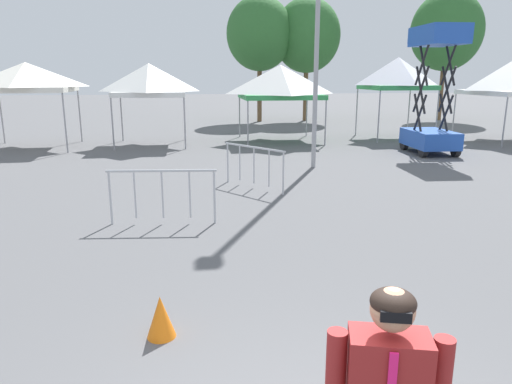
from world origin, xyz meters
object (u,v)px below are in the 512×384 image
(tree_behind_tents_right, at_px, (447,31))
(tree_behind_tents_center, at_px, (260,34))
(tree_behind_tents_left, at_px, (307,36))
(crowd_barrier_by_lift, at_px, (254,159))
(canopy_tent_behind_left, at_px, (149,80))
(canopy_tent_behind_right, at_px, (280,82))
(crowd_barrier_near_person, at_px, (162,186))
(canopy_tent_left_of_center, at_px, (398,73))
(traffic_cone_lot_center, at_px, (161,317))
(scissor_lift, at_px, (431,117))
(canopy_tent_center, at_px, (26,77))

(tree_behind_tents_right, bearing_deg, tree_behind_tents_center, 176.27)
(tree_behind_tents_left, bearing_deg, crowd_barrier_by_lift, -108.25)
(canopy_tent_behind_left, height_order, tree_behind_tents_left, tree_behind_tents_left)
(canopy_tent_behind_right, relative_size, crowd_barrier_near_person, 1.62)
(crowd_barrier_near_person, relative_size, crowd_barrier_by_lift, 1.22)
(tree_behind_tents_center, height_order, crowd_barrier_by_lift, tree_behind_tents_center)
(canopy_tent_left_of_center, height_order, crowd_barrier_near_person, canopy_tent_left_of_center)
(tree_behind_tents_right, relative_size, traffic_cone_lot_center, 16.23)
(tree_behind_tents_right, height_order, crowd_barrier_near_person, tree_behind_tents_right)
(scissor_lift, xyz_separation_m, tree_behind_tents_right, (7.27, 12.34, 4.10))
(scissor_lift, relative_size, tree_behind_tents_right, 0.57)
(canopy_tent_center, distance_m, canopy_tent_left_of_center, 15.44)
(tree_behind_tents_left, distance_m, tree_behind_tents_right, 8.67)
(canopy_tent_center, xyz_separation_m, canopy_tent_behind_right, (10.06, 0.54, -0.20))
(canopy_tent_behind_right, distance_m, crowd_barrier_near_person, 12.34)
(tree_behind_tents_center, xyz_separation_m, crowd_barrier_near_person, (-5.08, -20.31, -4.45))
(canopy_tent_left_of_center, relative_size, scissor_lift, 0.80)
(tree_behind_tents_left, bearing_deg, canopy_tent_behind_right, -110.77)
(canopy_tent_center, relative_size, canopy_tent_behind_right, 1.00)
(canopy_tent_center, height_order, traffic_cone_lot_center, canopy_tent_center)
(canopy_tent_behind_right, distance_m, crowd_barrier_by_lift, 9.12)
(tree_behind_tents_right, bearing_deg, crowd_barrier_near_person, -130.40)
(canopy_tent_left_of_center, relative_size, traffic_cone_lot_center, 7.43)
(canopy_tent_behind_right, relative_size, tree_behind_tents_left, 0.46)
(canopy_tent_behind_right, distance_m, traffic_cone_lot_center, 16.27)
(canopy_tent_left_of_center, distance_m, tree_behind_tents_right, 10.80)
(crowd_barrier_near_person, distance_m, crowd_barrier_by_lift, 3.48)
(tree_behind_tents_right, distance_m, traffic_cone_lot_center, 29.37)
(tree_behind_tents_right, xyz_separation_m, crowd_barrier_near_person, (-16.65, -19.56, -4.68))
(scissor_lift, distance_m, tree_behind_tents_left, 13.86)
(canopy_tent_center, bearing_deg, tree_behind_tents_right, 21.61)
(tree_behind_tents_left, height_order, tree_behind_tents_right, tree_behind_tents_right)
(canopy_tent_behind_right, bearing_deg, tree_behind_tents_center, 86.71)
(canopy_tent_left_of_center, bearing_deg, traffic_cone_lot_center, -121.99)
(canopy_tent_left_of_center, distance_m, tree_behind_tents_left, 9.45)
(canopy_tent_behind_left, relative_size, tree_behind_tents_right, 0.42)
(canopy_tent_behind_left, bearing_deg, crowd_barrier_by_lift, -69.58)
(tree_behind_tents_left, bearing_deg, crowd_barrier_near_person, -111.42)
(tree_behind_tents_left, relative_size, traffic_cone_lot_center, 15.32)
(canopy_tent_center, height_order, crowd_barrier_near_person, canopy_tent_center)
(crowd_barrier_by_lift, bearing_deg, tree_behind_tents_left, 71.75)
(canopy_tent_behind_left, bearing_deg, canopy_tent_behind_right, 4.09)
(crowd_barrier_near_person, bearing_deg, traffic_cone_lot_center, -88.08)
(tree_behind_tents_right, height_order, traffic_cone_lot_center, tree_behind_tents_right)
(tree_behind_tents_center, bearing_deg, canopy_tent_left_of_center, -61.21)
(canopy_tent_left_of_center, xyz_separation_m, crowd_barrier_by_lift, (-7.75, -8.79, -2.13))
(canopy_tent_behind_right, bearing_deg, canopy_tent_center, -176.94)
(canopy_tent_behind_left, bearing_deg, tree_behind_tents_right, 26.19)
(canopy_tent_left_of_center, height_order, traffic_cone_lot_center, canopy_tent_left_of_center)
(tree_behind_tents_center, distance_m, crowd_barrier_near_person, 21.41)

